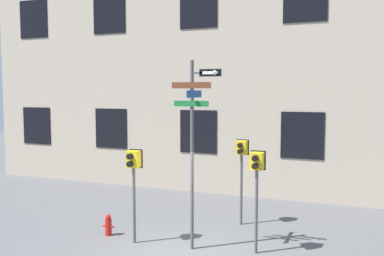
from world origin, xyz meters
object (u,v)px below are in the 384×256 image
pedestrian_signal_left (134,169)px  fire_hydrant (108,225)px  pedestrian_signal_across (241,158)px  pedestrian_signal_right (257,173)px  street_sign_pole (194,137)px

pedestrian_signal_left → fire_hydrant: bearing=164.9°
pedestrian_signal_left → pedestrian_signal_across: 3.40m
pedestrian_signal_left → pedestrian_signal_right: bearing=8.5°
pedestrian_signal_across → fire_hydrant: 4.30m
pedestrian_signal_left → pedestrian_signal_across: pedestrian_signal_across is taller
pedestrian_signal_across → fire_hydrant: pedestrian_signal_across is taller
pedestrian_signal_across → pedestrian_signal_right: bearing=-65.7°
fire_hydrant → pedestrian_signal_across: bearing=36.1°
street_sign_pole → fire_hydrant: size_ratio=8.04×
pedestrian_signal_right → fire_hydrant: size_ratio=4.30×
street_sign_pole → fire_hydrant: street_sign_pole is taller
pedestrian_signal_left → pedestrian_signal_across: (2.21, 2.58, 0.06)m
street_sign_pole → fire_hydrant: 3.66m
street_sign_pole → pedestrian_signal_left: (-1.63, -0.16, -0.89)m
street_sign_pole → pedestrian_signal_right: size_ratio=1.87×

